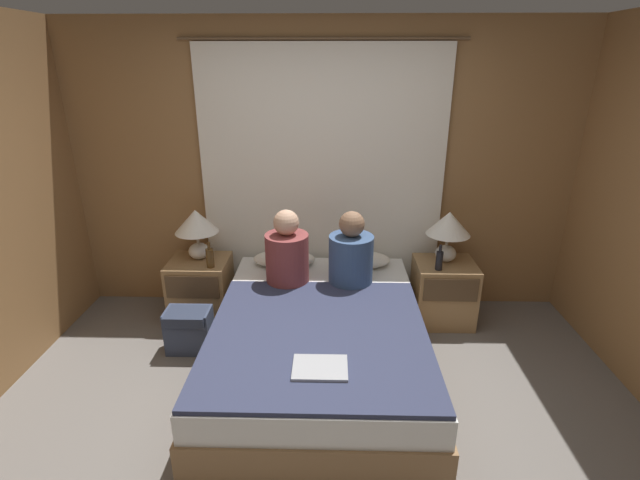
{
  "coord_description": "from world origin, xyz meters",
  "views": [
    {
      "loc": [
        0.08,
        -2.17,
        2.16
      ],
      "look_at": [
        0.0,
        0.99,
        0.93
      ],
      "focal_mm": 26.0,
      "sensor_mm": 36.0,
      "label": 1
    }
  ],
  "objects": [
    {
      "name": "ground_plane",
      "position": [
        0.0,
        0.0,
        0.0
      ],
      "size": [
        16.0,
        16.0,
        0.0
      ],
      "primitive_type": "plane",
      "color": "#66605B"
    },
    {
      "name": "wall_back",
      "position": [
        0.0,
        1.83,
        1.25
      ],
      "size": [
        4.48,
        0.06,
        2.5
      ],
      "color": "olive",
      "rests_on": "ground_plane"
    },
    {
      "name": "curtain_panel",
      "position": [
        0.0,
        1.77,
        1.16
      ],
      "size": [
        2.29,
        0.02,
        2.33
      ],
      "color": "white",
      "rests_on": "ground_plane"
    },
    {
      "name": "bed",
      "position": [
        0.0,
        0.68,
        0.24
      ],
      "size": [
        1.49,
        2.08,
        0.48
      ],
      "color": "olive",
      "rests_on": "ground_plane"
    },
    {
      "name": "nightstand_left",
      "position": [
        -1.06,
        1.45,
        0.28
      ],
      "size": [
        0.5,
        0.46,
        0.55
      ],
      "color": "#937047",
      "rests_on": "ground_plane"
    },
    {
      "name": "nightstand_right",
      "position": [
        1.06,
        1.45,
        0.28
      ],
      "size": [
        0.5,
        0.46,
        0.55
      ],
      "color": "#937047",
      "rests_on": "ground_plane"
    },
    {
      "name": "lamp_left",
      "position": [
        -1.06,
        1.5,
        0.86
      ],
      "size": [
        0.37,
        0.37,
        0.44
      ],
      "color": "silver",
      "rests_on": "nightstand_left"
    },
    {
      "name": "lamp_right",
      "position": [
        1.06,
        1.5,
        0.86
      ],
      "size": [
        0.37,
        0.37,
        0.44
      ],
      "color": "silver",
      "rests_on": "nightstand_right"
    },
    {
      "name": "pillow_left",
      "position": [
        -0.33,
        1.53,
        0.54
      ],
      "size": [
        0.54,
        0.3,
        0.12
      ],
      "color": "silver",
      "rests_on": "bed"
    },
    {
      "name": "pillow_right",
      "position": [
        0.33,
        1.53,
        0.54
      ],
      "size": [
        0.54,
        0.3,
        0.12
      ],
      "color": "silver",
      "rests_on": "bed"
    },
    {
      "name": "blanket_on_bed",
      "position": [
        0.0,
        0.41,
        0.5
      ],
      "size": [
        1.43,
        1.48,
        0.03
      ],
      "color": "#2D334C",
      "rests_on": "bed"
    },
    {
      "name": "person_left_in_bed",
      "position": [
        -0.26,
        1.18,
        0.73
      ],
      "size": [
        0.34,
        0.34,
        0.62
      ],
      "color": "brown",
      "rests_on": "bed"
    },
    {
      "name": "person_right_in_bed",
      "position": [
        0.24,
        1.18,
        0.73
      ],
      "size": [
        0.35,
        0.35,
        0.61
      ],
      "color": "#38517A",
      "rests_on": "bed"
    },
    {
      "name": "beer_bottle_on_left_stand",
      "position": [
        -0.92,
        1.32,
        0.64
      ],
      "size": [
        0.06,
        0.06,
        0.22
      ],
      "color": "#513819",
      "rests_on": "nightstand_left"
    },
    {
      "name": "beer_bottle_on_right_stand",
      "position": [
        0.97,
        1.32,
        0.64
      ],
      "size": [
        0.06,
        0.06,
        0.22
      ],
      "color": "black",
      "rests_on": "nightstand_right"
    },
    {
      "name": "laptop_on_bed",
      "position": [
        0.03,
        0.03,
        0.52
      ],
      "size": [
        0.32,
        0.24,
        0.02
      ],
      "color": "#9EA0A5",
      "rests_on": "blanket_on_bed"
    },
    {
      "name": "backpack_on_floor",
      "position": [
        -1.03,
        0.94,
        0.2
      ],
      "size": [
        0.35,
        0.24,
        0.35
      ],
      "color": "#333D56",
      "rests_on": "ground_plane"
    }
  ]
}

